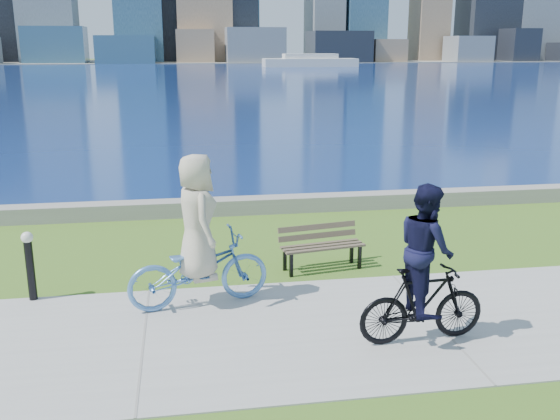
# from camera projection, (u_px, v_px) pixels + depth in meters

# --- Properties ---
(ground) EXTENTS (320.00, 320.00, 0.00)m
(ground) POSITION_uv_depth(u_px,v_px,m) (434.00, 322.00, 8.74)
(ground) COLOR #3A6019
(ground) RESTS_ON ground
(concrete_path) EXTENTS (80.00, 3.50, 0.02)m
(concrete_path) POSITION_uv_depth(u_px,v_px,m) (434.00, 321.00, 8.74)
(concrete_path) COLOR #9B9A96
(concrete_path) RESTS_ON ground
(seawall) EXTENTS (90.00, 0.50, 0.35)m
(seawall) POSITION_uv_depth(u_px,v_px,m) (330.00, 202.00, 14.60)
(seawall) COLOR gray
(seawall) RESTS_ON ground
(bay_water) EXTENTS (320.00, 131.00, 0.01)m
(bay_water) POSITION_uv_depth(u_px,v_px,m) (205.00, 75.00, 77.39)
(bay_water) COLOR navy
(bay_water) RESTS_ON ground
(far_shore) EXTENTS (320.00, 30.00, 0.12)m
(far_shore) POSITION_uv_depth(u_px,v_px,m) (193.00, 61.00, 132.68)
(far_shore) COLOR gray
(far_shore) RESTS_ON ground
(ferry_far) EXTENTS (15.55, 4.44, 2.11)m
(ferry_far) POSITION_uv_depth(u_px,v_px,m) (310.00, 61.00, 103.60)
(ferry_far) COLOR silver
(ferry_far) RESTS_ON ground
(park_bench) EXTENTS (1.50, 0.73, 0.74)m
(park_bench) POSITION_uv_depth(u_px,v_px,m) (321.00, 243.00, 10.72)
(park_bench) COLOR black
(park_bench) RESTS_ON ground
(bollard_lamp) EXTENTS (0.18, 0.18, 1.09)m
(bollard_lamp) POSITION_uv_depth(u_px,v_px,m) (30.00, 262.00, 9.30)
(bollard_lamp) COLOR black
(bollard_lamp) RESTS_ON ground
(cyclist_woman) EXTENTS (1.16, 2.21, 2.26)m
(cyclist_woman) POSITION_uv_depth(u_px,v_px,m) (198.00, 251.00, 9.06)
(cyclist_woman) COLOR #5489CD
(cyclist_woman) RESTS_ON ground
(cyclist_man) EXTENTS (0.67, 1.72, 2.10)m
(cyclist_man) POSITION_uv_depth(u_px,v_px,m) (424.00, 277.00, 7.91)
(cyclist_man) COLOR black
(cyclist_man) RESTS_ON ground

